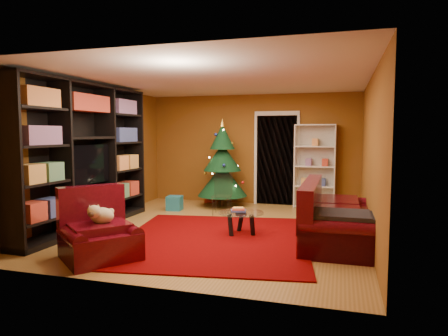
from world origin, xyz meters
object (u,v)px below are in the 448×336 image
(dog, at_px, (102,216))
(sofa, at_px, (337,211))
(media_unit, at_px, (84,157))
(armchair, at_px, (100,231))
(gift_box_teal, at_px, (175,203))
(gift_box_red, at_px, (210,198))
(white_bookshelf, at_px, (315,166))
(acrylic_chair, at_px, (222,196))
(christmas_tree, at_px, (222,164))
(rug, at_px, (214,239))
(coffee_table, at_px, (241,223))

(dog, relative_size, sofa, 0.18)
(media_unit, height_order, armchair, media_unit)
(gift_box_teal, bearing_deg, media_unit, -113.10)
(gift_box_red, height_order, white_bookshelf, white_bookshelf)
(white_bookshelf, xyz_separation_m, acrylic_chair, (-1.79, -1.33, -0.56))
(christmas_tree, height_order, acrylic_chair, christmas_tree)
(christmas_tree, height_order, gift_box_teal, christmas_tree)
(gift_box_red, distance_m, white_bookshelf, 2.63)
(rug, xyz_separation_m, armchair, (-1.16, -1.37, 0.38))
(acrylic_chair, bearing_deg, media_unit, -143.61)
(media_unit, bearing_deg, coffee_table, 7.67)
(sofa, bearing_deg, media_unit, 94.42)
(gift_box_red, bearing_deg, dog, -90.16)
(media_unit, bearing_deg, christmas_tree, 59.15)
(gift_box_red, relative_size, acrylic_chair, 0.30)
(gift_box_teal, distance_m, acrylic_chair, 1.17)
(armchair, xyz_separation_m, sofa, (3.03, 1.80, 0.09))
(media_unit, height_order, christmas_tree, media_unit)
(media_unit, bearing_deg, sofa, 5.83)
(gift_box_teal, relative_size, gift_box_red, 1.38)
(white_bookshelf, relative_size, armchair, 1.95)
(rug, height_order, armchair, armchair)
(gift_box_red, bearing_deg, gift_box_teal, -109.77)
(gift_box_teal, xyz_separation_m, dog, (0.41, -3.38, 0.42))
(rug, bearing_deg, dog, -131.95)
(rug, xyz_separation_m, sofa, (1.87, 0.43, 0.47))
(christmas_tree, xyz_separation_m, gift_box_teal, (-0.87, -0.75, -0.83))
(rug, bearing_deg, armchair, -130.28)
(armchair, xyz_separation_m, acrylic_chair, (0.71, 3.28, -0.01))
(white_bookshelf, bearing_deg, coffee_table, -107.64)
(media_unit, relative_size, armchair, 3.35)
(rug, height_order, coffee_table, coffee_table)
(media_unit, height_order, acrylic_chair, media_unit)
(media_unit, xyz_separation_m, christmas_tree, (1.72, 2.73, -0.29))
(gift_box_teal, relative_size, coffee_table, 0.42)
(dog, distance_m, coffee_table, 2.31)
(acrylic_chair, bearing_deg, rug, -82.94)
(media_unit, distance_m, christmas_tree, 3.24)
(gift_box_teal, height_order, gift_box_red, gift_box_teal)
(rug, bearing_deg, coffee_table, 49.52)
(christmas_tree, bearing_deg, coffee_table, -66.54)
(rug, xyz_separation_m, white_bookshelf, (1.34, 3.24, 0.93))
(gift_box_red, distance_m, sofa, 4.16)
(media_unit, bearing_deg, white_bookshelf, 41.26)
(dog, bearing_deg, acrylic_chair, 26.53)
(media_unit, xyz_separation_m, acrylic_chair, (1.98, 1.82, -0.89))
(white_bookshelf, height_order, coffee_table, white_bookshelf)
(rug, distance_m, acrylic_chair, 2.00)
(gift_box_teal, xyz_separation_m, sofa, (3.45, -1.65, 0.32))
(gift_box_teal, bearing_deg, christmas_tree, 40.48)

